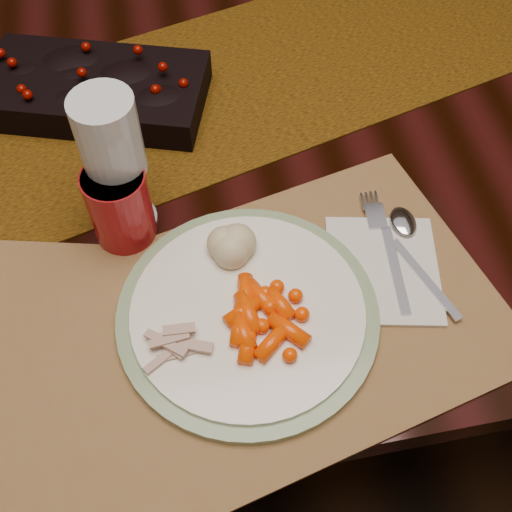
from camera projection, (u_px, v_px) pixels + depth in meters
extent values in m
plane|color=black|center=(237.00, 349.00, 1.55)|extent=(5.00, 5.00, 0.00)
cube|color=black|center=(233.00, 263.00, 1.24)|extent=(1.80, 1.00, 0.75)
cube|color=black|center=(214.00, 89.00, 0.96)|extent=(1.69, 0.78, 0.00)
cube|color=#946341|center=(293.00, 314.00, 0.75)|extent=(0.54, 0.44, 0.00)
cylinder|color=white|center=(248.00, 313.00, 0.74)|extent=(0.38, 0.38, 0.02)
cube|color=silver|center=(383.00, 269.00, 0.78)|extent=(0.16, 0.18, 0.01)
cylinder|color=maroon|center=(120.00, 205.00, 0.77)|extent=(0.08, 0.08, 0.10)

